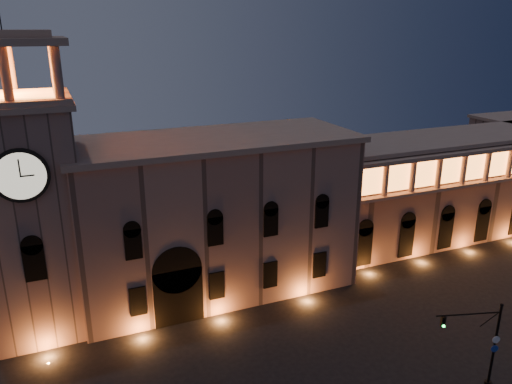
% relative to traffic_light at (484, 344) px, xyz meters
% --- Properties ---
extents(government_building, '(30.80, 12.80, 17.60)m').
position_rel_traffic_light_xyz_m(government_building, '(-14.77, 24.63, 4.67)').
color(government_building, '#906A5E').
rests_on(government_building, ground).
extents(clock_tower, '(9.80, 9.80, 32.40)m').
position_rel_traffic_light_xyz_m(clock_tower, '(-33.20, 23.67, 8.40)').
color(clock_tower, '#906A5E').
rests_on(clock_tower, ground).
extents(colonnade_wing, '(40.60, 11.50, 14.50)m').
position_rel_traffic_light_xyz_m(colonnade_wing, '(19.30, 26.62, 3.24)').
color(colonnade_wing, '#8B6559').
rests_on(colonnade_wing, ground).
extents(traffic_light, '(5.49, 1.89, 7.80)m').
position_rel_traffic_light_xyz_m(traffic_light, '(0.00, 0.00, 0.00)').
color(traffic_light, black).
rests_on(traffic_light, ground).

